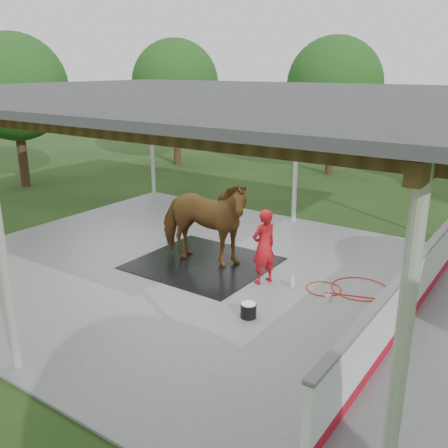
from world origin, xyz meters
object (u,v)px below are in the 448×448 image
Objects in this scene: horse at (203,221)px; dasher_board at (405,300)px; handler at (264,247)px; wash_bucket at (248,310)px.

dasher_board is at bearing -103.34° from horse.
wash_bucket is (0.58, -1.53, -0.68)m from handler.
dasher_board is 3.08m from handler.
dasher_board is 26.30× the size of wash_bucket.
horse is (-4.78, 0.37, 0.51)m from dasher_board.
horse is 8.04× the size of wash_bucket.
horse is 1.48× the size of handler.
dasher_board is 3.27× the size of horse.
wash_bucket is at bearing 43.09° from handler.
dasher_board is 4.84× the size of handler.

